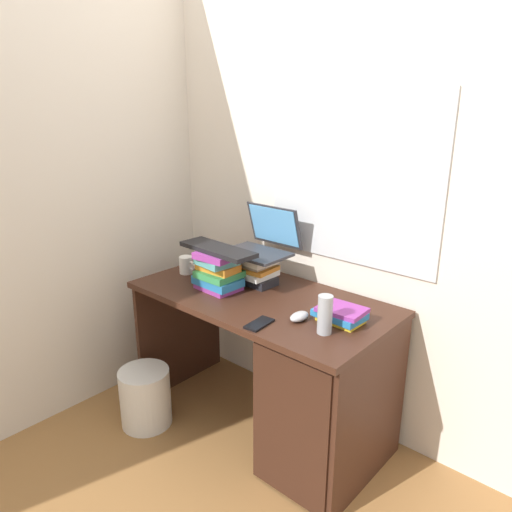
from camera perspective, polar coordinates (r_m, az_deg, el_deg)
ground_plane at (r=2.69m, az=0.49°, el=-19.22°), size 6.00×6.00×0.00m
wall_back at (r=2.45m, az=6.42°, el=10.25°), size 6.00×0.06×2.60m
wall_left at (r=2.84m, az=-13.58°, el=10.92°), size 0.05×6.00×2.60m
desk at (r=2.28m, az=6.28°, el=-14.62°), size 1.27×0.65×0.73m
book_stack_tall at (r=2.45m, az=-0.18°, el=-1.47°), size 0.25×0.19×0.15m
book_stack_keyboard_riser at (r=2.37m, az=-4.53°, el=-1.83°), size 0.23×0.20×0.20m
book_stack_side at (r=2.08m, az=9.98°, el=-6.80°), size 0.21×0.15×0.07m
laptop at (r=2.45m, az=0.90°, el=1.74°), size 0.33×0.30×0.23m
keyboard at (r=2.33m, az=-4.55°, el=0.80°), size 0.43×0.16×0.02m
computer_mouse at (r=2.07m, az=5.15°, el=-7.15°), size 0.06×0.10×0.04m
mug at (r=2.62m, az=-8.27°, el=-1.06°), size 0.11×0.07×0.09m
water_bottle at (r=1.95m, az=8.18°, el=-6.89°), size 0.06×0.06×0.16m
cell_phone at (r=2.03m, az=0.39°, el=-8.04°), size 0.08×0.14×0.01m
wastebasket at (r=2.67m, az=-12.98°, el=-15.99°), size 0.26×0.26×0.31m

